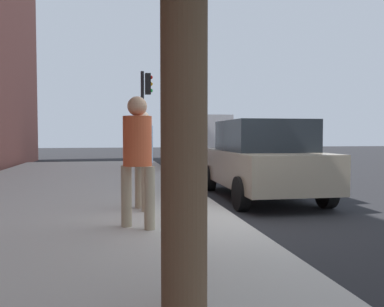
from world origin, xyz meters
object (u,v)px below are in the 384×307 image
Objects in this scene: pedestrian_bystander at (137,150)px; parked_sedan_near at (261,159)px; parking_meter at (191,150)px; traffic_signal at (145,104)px; parked_van_far at (193,139)px; pedestrian_at_meter at (142,152)px.

pedestrian_bystander reaches higher than parked_sedan_near.
pedestrian_bystander is (-1.59, 1.06, 0.08)m from parking_meter.
parked_sedan_near is 1.23× the size of traffic_signal.
traffic_signal is (9.30, -0.79, 1.33)m from pedestrian_bystander.
traffic_signal is (-1.97, 2.16, 1.32)m from parked_van_far.
traffic_signal is at bearing 71.17° from pedestrian_at_meter.
pedestrian_bystander is at bearing 175.15° from traffic_signal.
parked_van_far reaches higher than parked_sedan_near.
pedestrian_bystander is 9.42m from traffic_signal.
pedestrian_at_meter is at bearing 33.20° from pedestrian_bystander.
pedestrian_bystander is 4.28m from parked_sedan_near.
traffic_signal is (6.21, 2.16, 1.68)m from parked_sedan_near.
pedestrian_bystander is 0.41× the size of parked_sedan_near.
parked_van_far is (9.87, -2.80, 0.10)m from pedestrian_at_meter.
parking_meter is at bearing 5.96° from pedestrian_bystander.
pedestrian_bystander is 11.65m from parked_van_far.
pedestrian_at_meter is at bearing 164.19° from parked_van_far.
parking_meter is 9.86m from parked_van_far.
parked_van_far is at bearing -11.07° from parking_meter.
parked_sedan_near is 6.79m from traffic_signal.
parked_van_far is at bearing -47.62° from traffic_signal.
parked_van_far is (11.27, -2.95, 0.01)m from pedestrian_bystander.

